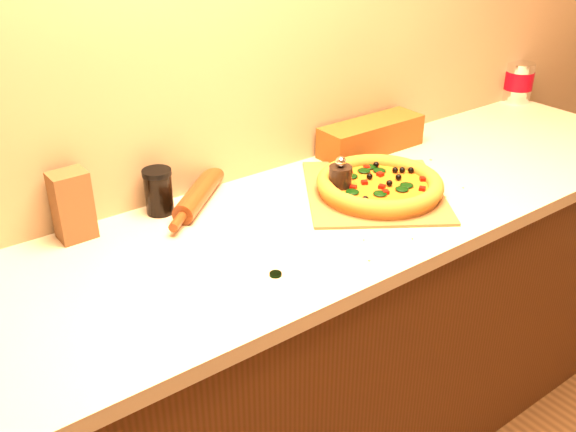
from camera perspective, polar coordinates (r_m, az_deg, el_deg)
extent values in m
plane|color=#9E8460|center=(1.80, -6.12, 16.09)|extent=(4.00, 0.00, 4.00)
cube|color=#482A0F|center=(1.97, 0.28, -12.76)|extent=(2.80, 0.65, 0.86)
cube|color=beige|center=(1.71, 0.32, -1.27)|extent=(2.84, 0.68, 0.04)
cube|color=brown|center=(1.89, 7.66, 2.20)|extent=(0.56, 0.57, 0.01)
cube|color=brown|center=(2.14, 6.41, 5.47)|extent=(0.15, 0.18, 0.01)
cylinder|color=#B7762D|center=(1.87, 8.11, 2.34)|extent=(0.34, 0.34, 0.02)
cylinder|color=gold|center=(1.86, 8.13, 2.70)|extent=(0.29, 0.29, 0.01)
torus|color=#93501A|center=(1.86, 8.15, 2.91)|extent=(0.36, 0.36, 0.05)
ellipsoid|color=black|center=(1.91, 8.64, 3.67)|extent=(0.04, 0.04, 0.01)
sphere|color=black|center=(1.81, 7.65, 2.51)|extent=(0.02, 0.02, 0.02)
cube|color=#8E0B05|center=(1.84, 9.80, 2.54)|extent=(0.02, 0.02, 0.01)
cylinder|color=black|center=(1.49, -1.11, -5.18)|extent=(0.04, 0.04, 0.01)
cylinder|color=black|center=(1.83, 4.65, 3.05)|extent=(0.07, 0.07, 0.09)
sphere|color=silver|center=(1.81, 4.72, 4.85)|extent=(0.03, 0.03, 0.03)
cylinder|color=#612710|center=(1.82, -7.80, 2.14)|extent=(0.26, 0.24, 0.06)
cylinder|color=#612710|center=(1.98, -6.11, 4.39)|extent=(0.07, 0.06, 0.02)
cylinder|color=#612710|center=(1.67, -9.78, -0.52)|extent=(0.07, 0.06, 0.02)
cylinder|color=silver|center=(2.81, 19.80, 11.14)|extent=(0.11, 0.11, 0.16)
cylinder|color=maroon|center=(2.81, 19.83, 11.30)|extent=(0.12, 0.12, 0.07)
cube|color=brown|center=(2.16, 7.40, 7.04)|extent=(0.38, 0.12, 0.10)
cube|color=brown|center=(1.69, -18.63, 0.89)|extent=(0.09, 0.07, 0.18)
cylinder|color=black|center=(1.77, -11.41, 1.95)|extent=(0.08, 0.08, 0.11)
cylinder|color=black|center=(1.74, -11.61, 3.82)|extent=(0.08, 0.08, 0.01)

